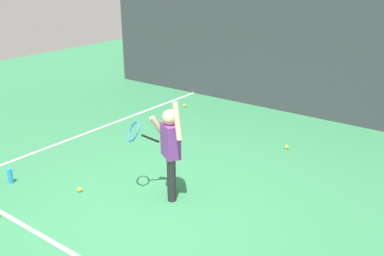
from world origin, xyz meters
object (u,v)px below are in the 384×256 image
Objects in this scene: tennis_player at (169,146)px; tennis_ball_0 at (184,105)px; tennis_ball_2 at (287,147)px; tennis_ball_4 at (80,189)px; water_bottle at (10,176)px.

tennis_player is 20.46× the size of tennis_ball_0.
tennis_ball_4 is at bearing -118.39° from tennis_ball_2.
tennis_player reaches higher than tennis_ball_0.
tennis_ball_2 is at bearing 52.76° from water_bottle.
tennis_ball_0 is (-0.16, 4.19, -0.08)m from water_bottle.
tennis_ball_0 and tennis_ball_4 have the same top height.
water_bottle is 3.33× the size of tennis_ball_4.
tennis_ball_2 is (2.59, 3.40, -0.08)m from water_bottle.
tennis_ball_0 is at bearing 155.49° from tennis_player.
tennis_ball_2 and tennis_ball_4 have the same top height.
tennis_ball_2 is at bearing 61.61° from tennis_ball_4.
tennis_ball_2 is (0.56, 2.37, -0.69)m from tennis_player.
tennis_player is 2.36m from water_bottle.
tennis_ball_4 is at bearing -118.64° from tennis_player.
tennis_ball_4 is at bearing -73.39° from tennis_ball_0.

